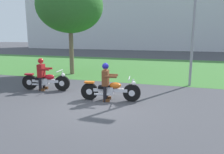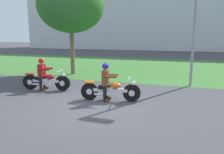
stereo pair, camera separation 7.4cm
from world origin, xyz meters
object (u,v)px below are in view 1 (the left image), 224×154
(tree_roadside, at_px, (70,6))
(motorcycle_follow, at_px, (46,81))
(streetlight_pole, at_px, (198,6))
(rider_follow, at_px, (42,71))
(motorcycle_lead, at_px, (111,90))
(rider_lead, at_px, (106,79))

(tree_roadside, bearing_deg, motorcycle_follow, -78.53)
(tree_roadside, bearing_deg, streetlight_pole, -9.68)
(motorcycle_follow, bearing_deg, tree_roadside, 92.17)
(motorcycle_follow, distance_m, rider_follow, 0.46)
(motorcycle_lead, height_order, streetlight_pole, streetlight_pole)
(rider_follow, distance_m, tree_roadside, 5.21)
(motorcycle_lead, xyz_separation_m, rider_follow, (-3.36, 0.63, 0.43))
(motorcycle_follow, height_order, rider_follow, rider_follow)
(rider_lead, height_order, rider_follow, rider_follow)
(motorcycle_lead, bearing_deg, tree_roadside, 121.40)
(motorcycle_lead, xyz_separation_m, rider_lead, (-0.17, -0.02, 0.43))
(motorcycle_follow, height_order, tree_roadside, tree_roadside)
(rider_lead, relative_size, motorcycle_follow, 0.65)
(rider_follow, relative_size, streetlight_pole, 0.24)
(motorcycle_lead, xyz_separation_m, streetlight_pole, (3.01, 3.45, 3.28))
(motorcycle_lead, bearing_deg, motorcycle_follow, 159.10)
(rider_lead, xyz_separation_m, rider_follow, (-3.19, 0.65, 0.01))
(tree_roadside, bearing_deg, motorcycle_lead, -49.30)
(rider_lead, relative_size, rider_follow, 0.99)
(rider_follow, height_order, streetlight_pole, streetlight_pole)
(motorcycle_follow, xyz_separation_m, rider_follow, (-0.17, -0.02, 0.42))
(rider_lead, distance_m, streetlight_pole, 5.51)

